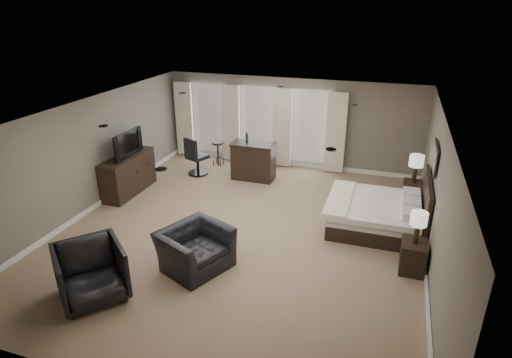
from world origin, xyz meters
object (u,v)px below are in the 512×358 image
(nightstand_far, at_px, (412,193))
(desk_chair, at_px, (197,156))
(armchair_far, at_px, (91,270))
(bar_stool_right, at_px, (238,165))
(lamp_far, at_px, (415,169))
(dresser, at_px, (128,174))
(bar_stool_left, at_px, (218,154))
(bed, at_px, (371,201))
(armchair_near, at_px, (195,243))
(lamp_near, at_px, (418,228))
(tv, at_px, (126,153))
(bar_counter, at_px, (254,161))
(nightstand_near, at_px, (413,257))

(nightstand_far, bearing_deg, desk_chair, 178.16)
(armchair_far, height_order, bar_stool_right, armchair_far)
(lamp_far, relative_size, desk_chair, 0.63)
(armchair_far, xyz_separation_m, bar_stool_right, (0.48, 5.69, -0.17))
(dresser, distance_m, armchair_far, 4.28)
(nightstand_far, height_order, desk_chair, desk_chair)
(armchair_far, bearing_deg, bar_stool_left, 44.92)
(dresser, bearing_deg, bar_stool_right, 38.13)
(bed, relative_size, armchair_near, 1.65)
(bed, distance_m, lamp_near, 1.72)
(lamp_near, relative_size, desk_chair, 0.56)
(armchair_far, bearing_deg, desk_chair, 48.39)
(tv, distance_m, bar_counter, 3.38)
(nightstand_near, height_order, lamp_near, lamp_near)
(lamp_near, bearing_deg, dresser, 168.62)
(lamp_near, xyz_separation_m, lamp_far, (0.00, 2.90, 0.03))
(nightstand_near, bearing_deg, bar_stool_right, 144.95)
(bed, distance_m, armchair_far, 5.73)
(bed, xyz_separation_m, tv, (-6.03, -0.06, 0.44))
(dresser, xyz_separation_m, bar_stool_right, (2.33, 1.83, -0.14))
(lamp_far, distance_m, armchair_far, 7.40)
(nightstand_near, xyz_separation_m, lamp_near, (0.00, 0.00, 0.60))
(lamp_near, bearing_deg, desk_chair, 151.90)
(lamp_near, height_order, bar_stool_right, lamp_near)
(lamp_far, relative_size, bar_stool_right, 0.96)
(bar_stool_right, bearing_deg, bar_counter, 4.32)
(bed, relative_size, bar_stool_left, 2.67)
(bed, distance_m, dresser, 6.03)
(nightstand_near, xyz_separation_m, nightstand_far, (0.00, 2.90, -0.00))
(tv, bearing_deg, bar_counter, -56.03)
(nightstand_near, height_order, armchair_near, armchair_near)
(nightstand_far, relative_size, tv, 0.52)
(lamp_far, bearing_deg, bar_stool_left, 169.76)
(armchair_near, bearing_deg, bar_stool_left, 42.29)
(lamp_near, xyz_separation_m, desk_chair, (-5.78, 3.09, -0.35))
(tv, bearing_deg, lamp_far, -77.71)
(tv, bearing_deg, bar_stool_right, -51.87)
(lamp_near, height_order, bar_counter, lamp_near)
(lamp_far, xyz_separation_m, armchair_near, (-3.83, -4.04, -0.41))
(tv, xyz_separation_m, bar_stool_right, (2.33, 1.83, -0.71))
(dresser, height_order, bar_stool_right, dresser)
(armchair_near, bearing_deg, dresser, 74.69)
(armchair_far, xyz_separation_m, bar_counter, (0.91, 5.72, -0.01))
(lamp_far, bearing_deg, bed, -121.54)
(bar_stool_left, xyz_separation_m, desk_chair, (-0.29, -0.81, 0.18))
(armchair_far, distance_m, bar_stool_left, 6.38)
(bar_stool_left, height_order, bar_stool_right, bar_stool_left)
(tv, xyz_separation_m, bar_counter, (2.76, 1.86, -0.55))
(bar_stool_right, bearing_deg, lamp_far, -3.99)
(nightstand_near, relative_size, armchair_far, 0.55)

